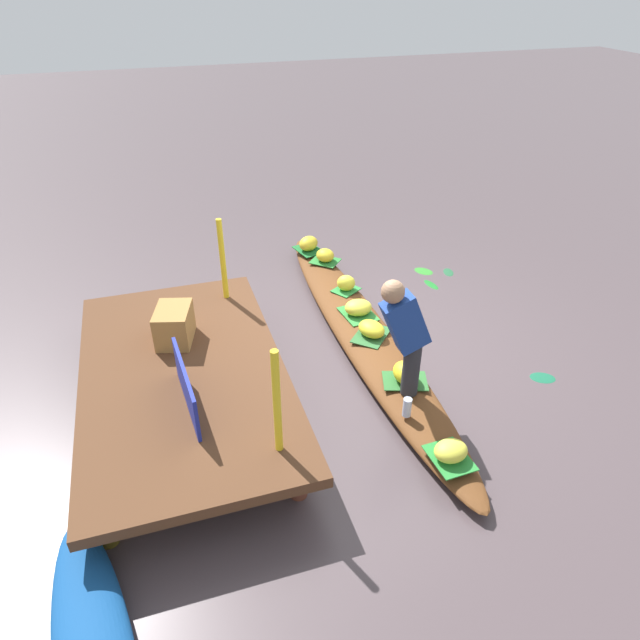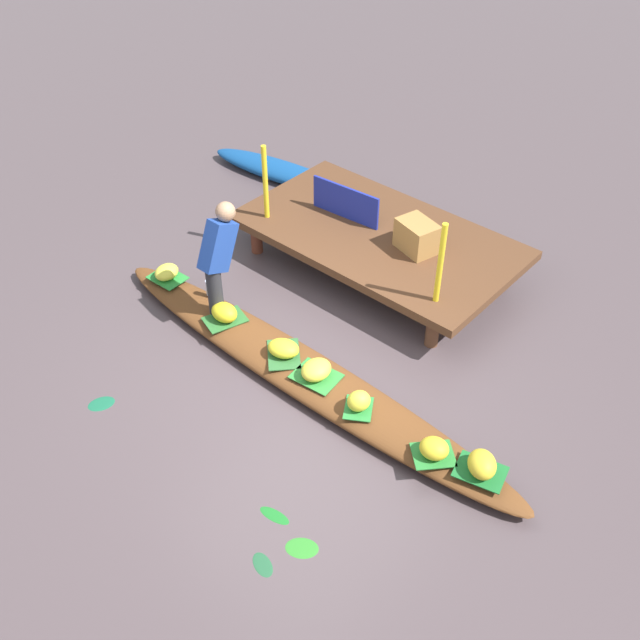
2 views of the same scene
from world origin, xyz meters
The scene contains 28 objects.
canal_water centered at (0.00, 0.00, 0.00)m, with size 40.00×40.00×0.00m, color #4C4043.
dock_platform centered at (-0.59, 1.99, 0.41)m, with size 3.20×1.80×0.47m.
vendor_boat centered at (0.00, 0.00, 0.10)m, with size 5.14×0.61×0.20m, color brown.
moored_boat centered at (-2.87, 2.77, 0.11)m, with size 2.32×0.47×0.22m, color navy.
leaf_mat_0 centered at (-1.02, -0.03, 0.20)m, with size 0.42×0.30×0.01m, color #2C662E.
banana_bunch_0 centered at (-1.02, -0.03, 0.30)m, with size 0.30×0.23×0.19m, color yellow.
leaf_mat_1 centered at (0.81, -0.09, 0.20)m, with size 0.31×0.25×0.01m, color #2A8238.
banana_bunch_1 centered at (0.81, -0.09, 0.30)m, with size 0.22×0.19×0.19m, color yellow.
leaf_mat_2 centered at (2.03, 0.03, 0.20)m, with size 0.42×0.31×0.01m, color #1A662B.
banana_bunch_2 centered at (2.03, 0.03, 0.30)m, with size 0.30×0.24×0.19m, color gold.
leaf_mat_3 centered at (1.63, -0.08, 0.20)m, with size 0.36×0.30×0.01m, color #287930.
banana_bunch_3 centered at (1.63, -0.08, 0.29)m, with size 0.25×0.23×0.17m, color gold.
leaf_mat_4 centered at (0.25, -0.03, 0.20)m, with size 0.44×0.34×0.01m, color #2F8235.
banana_bunch_4 centered at (0.25, -0.03, 0.29)m, with size 0.31×0.26×0.17m, color yellow.
leaf_mat_5 centered at (-2.04, 0.04, 0.20)m, with size 0.40×0.30×0.01m, color #278233.
banana_bunch_5 centered at (-2.04, 0.04, 0.28)m, with size 0.28×0.23×0.16m, color yellow.
leaf_mat_6 centered at (-0.20, -0.01, 0.20)m, with size 0.45×0.31×0.01m, color #2D6431.
banana_bunch_6 centered at (-0.20, -0.01, 0.28)m, with size 0.32×0.24×0.16m, color yellow.
vendor_person centered at (-1.18, 0.10, 0.89)m, with size 0.20×0.47×1.22m.
water_bottle centered at (-1.47, 0.16, 0.29)m, with size 0.08×0.08×0.18m, color silver.
market_banner centered at (-1.09, 1.99, 0.67)m, with size 0.91×0.03×0.40m, color navy.
railing_post_west centered at (-1.79, 1.39, 0.93)m, with size 0.06×0.06×0.91m, color yellow.
railing_post_east centered at (0.61, 1.39, 0.93)m, with size 0.06×0.06×0.91m, color yellow.
produce_crate centered at (-0.07, 2.00, 0.65)m, with size 0.44×0.32×0.35m, color #A0723B.
drifting_plant_0 centered at (1.31, -1.40, 0.00)m, with size 0.27×0.19×0.01m, color #2E8329.
drifting_plant_1 centered at (0.94, -1.33, 0.00)m, with size 0.28×0.11×0.01m, color #1B6F26.
drifting_plant_2 centered at (1.18, -1.71, 0.00)m, with size 0.24×0.13×0.01m, color #225634.
drifting_plant_3 centered at (-1.18, -1.51, 0.00)m, with size 0.26×0.18×0.01m, color #185D3F.
Camera 2 is at (3.56, -3.74, 5.10)m, focal length 40.98 mm.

